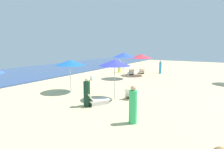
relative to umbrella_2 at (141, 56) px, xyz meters
The scene contains 14 objects.
ocean 14.78m from the umbrella_2, 121.58° to the left, with size 60.00×11.11×0.12m, color #314B83.
umbrella_2 is the anchor object (origin of this frame).
lounge_chair_2_0 2.24m from the umbrella_2, 92.25° to the left, with size 1.49×1.28×0.69m.
lounge_chair_2_1 2.41m from the umbrella_2, 18.75° to the left, with size 1.44×1.18×0.65m.
umbrella_3 10.09m from the umbrella_2, 167.29° to the right, with size 2.00×2.00×2.51m.
lounge_chair_3_0 9.76m from the umbrella_2, 161.49° to the right, with size 1.35×0.73×0.70m.
lounge_chair_3_1 11.80m from the umbrella_2, behind, with size 1.44×1.20×0.74m.
umbrella_4 2.88m from the umbrella_2, 165.45° to the left, with size 2.24×2.24×2.63m.
umbrella_5 9.89m from the umbrella_2, behind, with size 2.14×2.14×2.32m.
beachgoer_0 3.55m from the umbrella_2, 74.96° to the left, with size 0.50×0.50×1.61m.
beachgoer_1 3.23m from the umbrella_2, 29.82° to the right, with size 0.35×0.35×1.58m.
beachgoer_2 13.82m from the umbrella_2, 159.42° to the right, with size 0.44×0.44×1.68m.
beachgoer_4 12.14m from the umbrella_2, behind, with size 0.52×0.52×1.61m.
cooler_box_1 6.15m from the umbrella_2, 150.49° to the left, with size 0.47×0.32×0.43m, color white.
Camera 1 is at (-12.80, 3.78, 3.40)m, focal length 31.77 mm.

